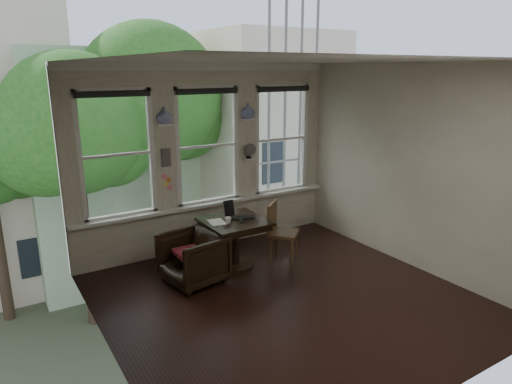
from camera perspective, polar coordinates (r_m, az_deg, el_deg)
ground at (r=6.14m, az=3.75°, el=-13.17°), size 4.50×4.50×0.00m
ceiling at (r=5.40m, az=4.32°, el=16.07°), size 4.50×4.50×0.00m
wall_back at (r=7.48m, az=-6.17°, el=4.22°), size 4.50×0.00×4.50m
wall_front at (r=4.08m, az=22.99°, el=-6.38°), size 4.50×0.00×4.50m
wall_left at (r=4.68m, az=-18.95°, el=-3.24°), size 0.00×4.50×4.50m
wall_right at (r=7.11m, az=18.89°, el=2.92°), size 0.00×4.50×4.50m
window_left at (r=6.94m, az=-17.06°, el=4.47°), size 1.10×0.12×1.90m
window_center at (r=7.44m, az=-6.21°, el=5.73°), size 1.10×0.12×1.90m
window_right at (r=8.17m, az=3.03°, el=6.64°), size 1.10×0.12×1.90m
shelf_left at (r=7.01m, az=-11.33°, el=8.25°), size 0.26×0.16×0.03m
shelf_right at (r=7.64m, az=-1.01°, el=9.09°), size 0.26×0.16×0.03m
intercom at (r=7.11m, az=-11.21°, el=4.27°), size 0.14×0.06×0.28m
sticky_notes at (r=7.19m, az=-11.08°, el=1.54°), size 0.16×0.01×0.24m
desk_fan at (r=7.71m, az=-0.91°, el=4.86°), size 0.20×0.20×0.24m
vase_left at (r=7.00m, az=-11.39°, el=9.38°), size 0.24×0.24×0.25m
vase_right at (r=7.63m, az=-1.02°, el=10.13°), size 0.24×0.24×0.25m
table at (r=6.88m, az=-2.68°, el=-6.46°), size 0.90×0.90×0.75m
armchair_left at (r=6.46m, az=-7.87°, el=-8.23°), size 0.91×0.89×0.72m
cushion_red at (r=6.43m, az=-7.90°, el=-7.50°), size 0.45×0.45×0.06m
side_chair_right at (r=7.08m, az=3.48°, el=-5.10°), size 0.59×0.59×0.92m
laptop at (r=6.77m, az=-1.50°, el=-3.31°), size 0.41×0.34×0.03m
mug at (r=6.60m, az=-3.51°, el=-3.55°), size 0.12×0.12×0.09m
drinking_glass at (r=6.63m, az=-1.84°, el=-3.45°), size 0.14×0.14×0.09m
tablet at (r=6.98m, az=-3.41°, el=-1.94°), size 0.16×0.09×0.22m
papers at (r=6.67m, az=-4.94°, el=-3.76°), size 0.26×0.33×0.00m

